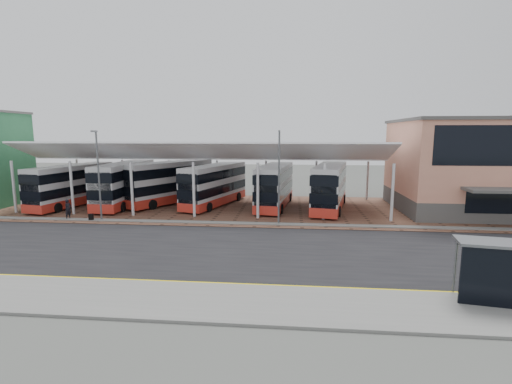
# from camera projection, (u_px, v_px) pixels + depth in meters

# --- Properties ---
(ground) EXTENTS (140.00, 140.00, 0.00)m
(ground) POSITION_uv_depth(u_px,v_px,m) (247.00, 246.00, 26.00)
(ground) COLOR #474944
(road) EXTENTS (120.00, 14.00, 0.02)m
(road) POSITION_uv_depth(u_px,v_px,m) (245.00, 250.00, 25.01)
(road) COLOR black
(road) RESTS_ON ground
(forecourt) EXTENTS (72.00, 16.00, 0.06)m
(forecourt) POSITION_uv_depth(u_px,v_px,m) (281.00, 209.00, 38.59)
(forecourt) COLOR brown
(forecourt) RESTS_ON ground
(sidewalk) EXTENTS (120.00, 4.00, 0.14)m
(sidewalk) POSITION_uv_depth(u_px,v_px,m) (224.00, 302.00, 17.14)
(sidewalk) COLOR slate
(sidewalk) RESTS_ON ground
(north_kerb) EXTENTS (120.00, 0.80, 0.14)m
(north_kerb) POSITION_uv_depth(u_px,v_px,m) (255.00, 224.00, 32.08)
(north_kerb) COLOR slate
(north_kerb) RESTS_ON ground
(yellow_line_near) EXTENTS (120.00, 0.12, 0.01)m
(yellow_line_near) POSITION_uv_depth(u_px,v_px,m) (231.00, 286.00, 19.11)
(yellow_line_near) COLOR #F2DB00
(yellow_line_near) RESTS_ON road
(yellow_line_far) EXTENTS (120.00, 0.12, 0.01)m
(yellow_line_far) POSITION_uv_depth(u_px,v_px,m) (232.00, 283.00, 19.41)
(yellow_line_far) COLOR #F2DB00
(yellow_line_far) RESTS_ON road
(canopy) EXTENTS (37.00, 11.63, 7.07)m
(canopy) POSITION_uv_depth(u_px,v_px,m) (206.00, 153.00, 39.37)
(canopy) COLOR silver
(canopy) RESTS_ON ground
(terminal) EXTENTS (18.40, 14.40, 9.25)m
(terminal) POSITION_uv_depth(u_px,v_px,m) (493.00, 166.00, 36.80)
(terminal) COLOR #4F4D4A
(terminal) RESTS_ON ground
(lamp_west) EXTENTS (0.16, 0.90, 8.07)m
(lamp_west) POSITION_uv_depth(u_px,v_px,m) (98.00, 173.00, 32.81)
(lamp_west) COLOR #5B5E61
(lamp_west) RESTS_ON ground
(lamp_east) EXTENTS (0.16, 0.90, 8.07)m
(lamp_east) POSITION_uv_depth(u_px,v_px,m) (279.00, 175.00, 31.30)
(lamp_east) COLOR #5B5E61
(lamp_east) RESTS_ON ground
(bus_0) EXTENTS (4.36, 10.94, 4.40)m
(bus_0) POSITION_uv_depth(u_px,v_px,m) (72.00, 186.00, 39.88)
(bus_0) COLOR #BDBEC0
(bus_0) RESTS_ON forecourt
(bus_1) EXTENTS (2.92, 11.25, 4.62)m
(bus_1) POSITION_uv_depth(u_px,v_px,m) (125.00, 184.00, 40.29)
(bus_1) COLOR #BDBEC0
(bus_1) RESTS_ON forecourt
(bus_2) EXTENTS (7.80, 11.12, 4.66)m
(bus_2) POSITION_uv_depth(u_px,v_px,m) (170.00, 183.00, 41.44)
(bus_2) COLOR #BDBEC0
(bus_2) RESTS_ON forecourt
(bus_3) EXTENTS (5.53, 10.95, 4.41)m
(bus_3) POSITION_uv_depth(u_px,v_px,m) (215.00, 185.00, 40.23)
(bus_3) COLOR #BDBEC0
(bus_3) RESTS_ON forecourt
(bus_4) EXTENTS (3.75, 11.01, 4.45)m
(bus_4) POSITION_uv_depth(u_px,v_px,m) (275.00, 186.00, 39.43)
(bus_4) COLOR #BDBEC0
(bus_4) RESTS_ON forecourt
(bus_5) EXTENTS (4.71, 11.41, 4.58)m
(bus_5) POSITION_uv_depth(u_px,v_px,m) (330.00, 187.00, 38.16)
(bus_5) COLOR #BDBEC0
(bus_5) RESTS_ON forecourt
(pedestrian) EXTENTS (0.59, 0.76, 1.85)m
(pedestrian) POSITION_uv_depth(u_px,v_px,m) (68.00, 209.00, 33.68)
(pedestrian) COLOR black
(pedestrian) RESTS_ON forecourt
(suitcase) EXTENTS (0.37, 0.26, 0.63)m
(suitcase) POSITION_uv_depth(u_px,v_px,m) (91.00, 217.00, 33.23)
(suitcase) COLOR black
(suitcase) RESTS_ON forecourt
(bus_shelter) EXTENTS (3.74, 2.19, 2.83)m
(bus_shelter) POSITION_uv_depth(u_px,v_px,m) (507.00, 267.00, 16.50)
(bus_shelter) COLOR black
(bus_shelter) RESTS_ON sidewalk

